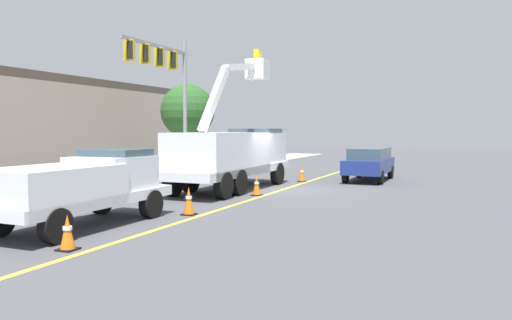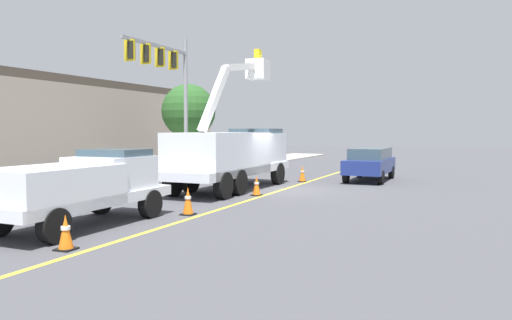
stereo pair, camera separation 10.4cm
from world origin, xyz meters
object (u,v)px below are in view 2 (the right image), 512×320
service_pickup_truck (79,186)px  utility_bucket_truck (232,153)px  traffic_cone_trailing (302,174)px  traffic_signal_mast (167,75)px  passing_minivan (370,162)px  traffic_cone_mid_front (188,201)px  traffic_cone_leading (66,233)px  traffic_cone_mid_rear (257,186)px

service_pickup_truck → utility_bucket_truck: bearing=-2.7°
traffic_cone_trailing → utility_bucket_truck: bearing=154.6°
traffic_cone_trailing → traffic_signal_mast: traffic_signal_mast is taller
utility_bucket_truck → passing_minivan: bearing=-40.2°
utility_bucket_truck → passing_minivan: size_ratio=1.70×
traffic_cone_mid_front → traffic_signal_mast: size_ratio=0.11×
utility_bucket_truck → traffic_cone_mid_front: 6.78m
utility_bucket_truck → traffic_cone_trailing: bearing=-25.4°
traffic_cone_mid_front → service_pickup_truck: bearing=145.9°
traffic_cone_leading → traffic_cone_mid_rear: traffic_cone_mid_rear is taller
traffic_cone_mid_rear → service_pickup_truck: bearing=164.1°
service_pickup_truck → traffic_cone_mid_front: (2.70, -1.83, -0.69)m
passing_minivan → traffic_cone_mid_rear: size_ratio=6.06×
utility_bucket_truck → traffic_cone_mid_front: bearing=-168.0°
passing_minivan → traffic_cone_mid_front: passing_minivan is taller
passing_minivan → traffic_cone_trailing: size_ratio=5.77×
traffic_cone_mid_front → traffic_cone_mid_rear: 4.99m
traffic_cone_trailing → passing_minivan: bearing=-59.3°
traffic_cone_leading → traffic_cone_trailing: traffic_cone_trailing is taller
traffic_cone_mid_front → passing_minivan: bearing=-16.5°
utility_bucket_truck → traffic_cone_mid_rear: size_ratio=10.31×
passing_minivan → utility_bucket_truck: bearing=139.8°
traffic_cone_leading → traffic_signal_mast: traffic_signal_mast is taller
traffic_signal_mast → utility_bucket_truck: bearing=-120.7°
service_pickup_truck → passing_minivan: (15.30, -5.56, -0.15)m
utility_bucket_truck → traffic_cone_mid_front: (-6.53, -1.39, -1.17)m
passing_minivan → traffic_cone_mid_rear: 8.35m
traffic_cone_mid_front → traffic_signal_mast: (9.59, 6.53, 5.10)m
utility_bucket_truck → traffic_signal_mast: traffic_signal_mast is taller
service_pickup_truck → traffic_signal_mast: size_ratio=0.73×
traffic_cone_leading → utility_bucket_truck: bearing=5.4°
traffic_cone_mid_rear → traffic_cone_trailing: (5.77, -0.27, 0.02)m
service_pickup_truck → traffic_cone_mid_rear: bearing=-15.9°
traffic_cone_leading → traffic_cone_mid_rear: size_ratio=0.97×
utility_bucket_truck → traffic_signal_mast: 7.16m
traffic_cone_mid_front → traffic_cone_trailing: size_ratio=1.03×
service_pickup_truck → traffic_cone_leading: bearing=-145.6°
service_pickup_truck → traffic_cone_mid_rear: size_ratio=7.07×
service_pickup_truck → traffic_signal_mast: (12.29, 4.70, 4.41)m
traffic_cone_leading → traffic_cone_mid_front: bearing=-3.5°
passing_minivan → traffic_signal_mast: size_ratio=0.63×
traffic_cone_mid_front → traffic_cone_mid_rear: size_ratio=1.08×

